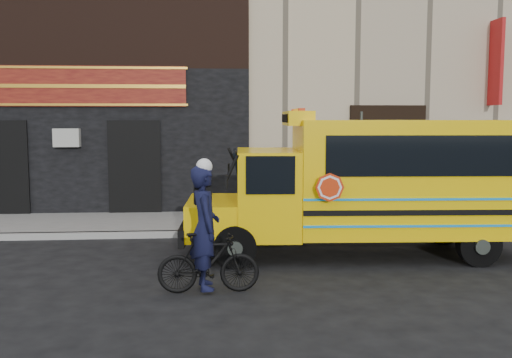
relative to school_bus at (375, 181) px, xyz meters
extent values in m
plane|color=black|center=(-2.25, -0.57, -1.51)|extent=(120.00, 120.00, 0.00)
cube|color=#979692|center=(-2.25, 2.03, -1.43)|extent=(40.00, 0.20, 0.15)
cube|color=#63615D|center=(-2.25, 3.53, -1.43)|extent=(40.00, 3.00, 0.15)
cube|color=tan|center=(-2.25, 9.93, 4.64)|extent=(20.00, 10.00, 12.00)
cube|color=black|center=(-7.25, 4.98, 0.64)|extent=(10.00, 0.30, 4.00)
cube|color=black|center=(-7.25, 4.98, 4.14)|extent=(10.00, 0.28, 3.00)
cube|color=#520B0D|center=(-7.25, 4.81, 2.14)|extent=(6.50, 0.12, 1.10)
cube|color=black|center=(-9.05, 4.83, -0.11)|extent=(1.30, 0.10, 2.50)
cube|color=black|center=(-5.45, 4.83, -0.11)|extent=(1.30, 0.10, 2.50)
cube|color=#A81313|center=(4.75, 4.58, 2.84)|extent=(0.10, 0.70, 2.40)
cylinder|color=black|center=(-2.87, -0.82, -1.11)|extent=(0.81, 0.32, 0.80)
cylinder|color=black|center=(-2.78, 1.08, -1.11)|extent=(0.81, 0.32, 0.80)
cylinder|color=black|center=(1.73, -1.02, -1.11)|extent=(0.81, 0.32, 0.80)
cylinder|color=black|center=(1.81, 0.87, -1.11)|extent=(0.81, 0.32, 0.80)
cube|color=yellow|center=(-3.28, 0.15, -0.71)|extent=(1.09, 2.04, 0.70)
cube|color=black|center=(-3.83, 0.18, -0.96)|extent=(0.21, 2.05, 0.35)
cube|color=yellow|center=(-2.18, 0.10, -0.21)|extent=(1.29, 2.15, 1.70)
cube|color=black|center=(-2.75, 0.13, 0.19)|extent=(0.14, 1.80, 0.90)
cube|color=yellow|center=(0.67, -0.03, 0.11)|extent=(4.60, 2.40, 2.25)
cube|color=black|center=(0.72, -1.14, 0.59)|extent=(3.90, 0.22, 0.75)
cube|color=yellow|center=(-1.58, 0.08, 1.27)|extent=(0.57, 1.62, 0.28)
cylinder|color=red|center=(-1.19, -1.24, 0.04)|extent=(0.52, 0.05, 0.52)
cylinder|color=#373D38|center=(0.24, 2.07, -0.04)|extent=(0.06, 0.06, 2.94)
cube|color=#A81313|center=(0.23, 1.99, 0.88)|extent=(0.04, 0.26, 0.37)
cube|color=white|center=(0.23, 1.99, 0.42)|extent=(0.04, 0.26, 0.32)
imported|color=black|center=(-3.35, -2.31, -1.02)|extent=(1.63, 0.48, 0.98)
imported|color=black|center=(-3.41, -2.21, -0.51)|extent=(0.58, 0.79, 1.99)
camera|label=1|loc=(-3.27, -11.23, 1.28)|focal=40.00mm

